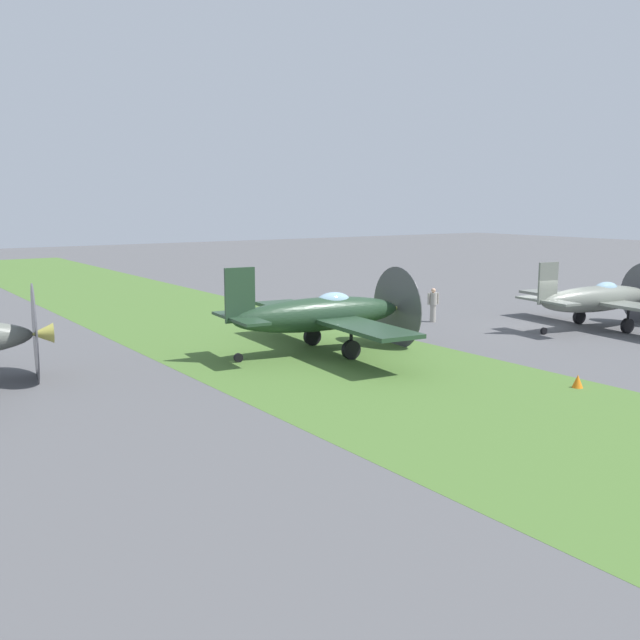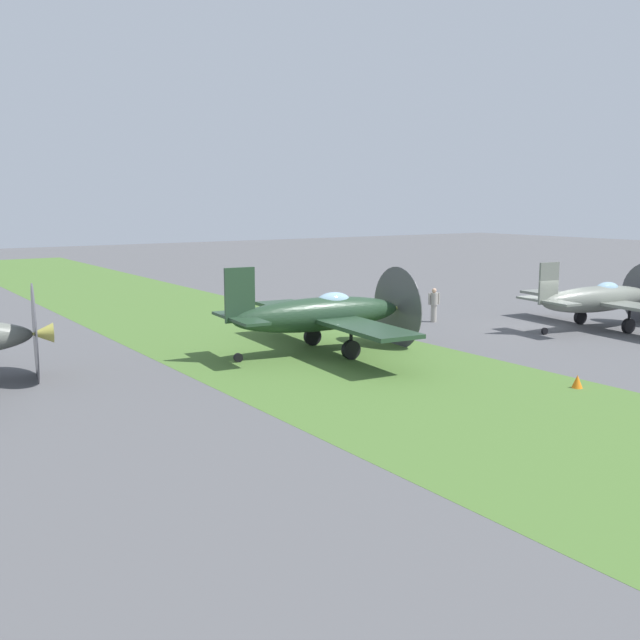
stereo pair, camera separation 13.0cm
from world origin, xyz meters
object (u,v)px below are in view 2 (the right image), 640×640
Objects in this scene: airplane_wingman at (323,314)px; airplane_lead at (600,299)px; ground_crew_chief at (434,304)px; runway_marker_cone at (577,381)px.

airplane_lead is at bearing 84.13° from airplane_wingman.
ground_crew_chief is at bearing 114.73° from airplane_wingman.
airplane_wingman reaches higher than ground_crew_chief.
airplane_wingman is 10.15m from runway_marker_cone.
airplane_lead is 7.89m from ground_crew_chief.
runway_marker_cone is (12.46, -5.24, -0.69)m from ground_crew_chief.
ground_crew_chief is at bearing 157.18° from runway_marker_cone.
airplane_wingman is (-2.85, -14.10, 0.12)m from airplane_lead.
ground_crew_chief is 3.93× the size of runway_marker_cone.
airplane_lead is 5.69× the size of ground_crew_chief.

